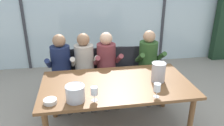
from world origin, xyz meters
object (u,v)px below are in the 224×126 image
chair_right_of_center (130,68)px  person_maroon_top (107,63)px  dining_table (116,88)px  ice_bucket_primary (158,72)px  wine_glass_by_left_taster (94,92)px  chair_left_of_center (86,71)px  chair_near_window_right (146,67)px  person_navy_polo (61,66)px  ice_bucket_secondary (75,93)px  chair_center (108,69)px  wine_glass_near_bucket (157,88)px  person_olive_shirt (149,61)px  chair_near_curtain (64,72)px  tasting_bowl (50,101)px  person_beige_jumper (85,65)px

chair_right_of_center → person_maroon_top: person_maroon_top is taller
dining_table → chair_right_of_center: bearing=65.6°
ice_bucket_primary → wine_glass_by_left_taster: size_ratio=1.52×
dining_table → chair_left_of_center: (-0.37, 0.95, -0.14)m
chair_left_of_center → chair_right_of_center: bearing=1.0°
chair_left_of_center → chair_near_window_right: (1.09, -0.02, 0.00)m
person_navy_polo → ice_bucket_secondary: person_navy_polo is taller
chair_near_window_right → wine_glass_by_left_taster: bearing=-133.5°
chair_center → ice_bucket_primary: (0.54, -0.98, 0.35)m
chair_center → dining_table: bearing=-93.3°
dining_table → person_navy_polo: person_navy_polo is taller
chair_near_window_right → person_navy_polo: (-1.49, -0.12, 0.17)m
person_navy_polo → wine_glass_near_bucket: (1.18, -1.23, 0.16)m
person_olive_shirt → wine_glass_near_bucket: size_ratio=6.98×
chair_near_curtain → dining_table: bearing=-51.8°
chair_center → wine_glass_near_bucket: bearing=-76.2°
wine_glass_near_bucket → dining_table: bearing=134.0°
person_maroon_top → tasting_bowl: person_maroon_top is taller
chair_center → person_maroon_top: 0.23m
chair_near_curtain → chair_center: bearing=0.3°
chair_near_curtain → person_navy_polo: (-0.02, -0.14, 0.17)m
dining_table → ice_bucket_secondary: (-0.54, -0.35, 0.17)m
person_maroon_top → wine_glass_by_left_taster: size_ratio=6.98×
person_maroon_top → person_olive_shirt: bearing=-4.6°
person_olive_shirt → tasting_bowl: (-1.56, -1.17, 0.07)m
chair_center → person_maroon_top: size_ratio=0.74×
chair_left_of_center → person_maroon_top: person_maroon_top is taller
chair_center → person_navy_polo: bearing=-171.3°
person_maroon_top → person_olive_shirt: size_ratio=1.00×
chair_center → chair_near_window_right: same height
dining_table → wine_glass_by_left_taster: size_ratio=11.49×
chair_left_of_center → dining_table: bearing=-66.7°
chair_near_curtain → ice_bucket_primary: (1.32, -0.98, 0.35)m
chair_right_of_center → wine_glass_near_bucket: bearing=-83.0°
ice_bucket_primary → chair_near_window_right: bearing=80.9°
dining_table → person_olive_shirt: bearing=47.7°
chair_near_curtain → ice_bucket_primary: 1.68m
person_olive_shirt → ice_bucket_secondary: size_ratio=5.34×
person_maroon_top → ice_bucket_secondary: (-0.54, -1.16, 0.14)m
dining_table → tasting_bowl: (-0.83, -0.36, 0.10)m
ice_bucket_secondary → wine_glass_by_left_taster: ice_bucket_secondary is taller
dining_table → chair_right_of_center: chair_right_of_center is taller
chair_center → chair_right_of_center: (0.40, -0.02, 0.00)m
chair_right_of_center → chair_near_curtain: bearing=-173.0°
dining_table → person_navy_polo: size_ratio=1.64×
person_beige_jumper → ice_bucket_secondary: bearing=-98.7°
ice_bucket_secondary → ice_bucket_primary: bearing=16.1°
chair_center → chair_right_of_center: same height
person_navy_polo → person_maroon_top: same height
tasting_bowl → dining_table: bearing=23.4°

